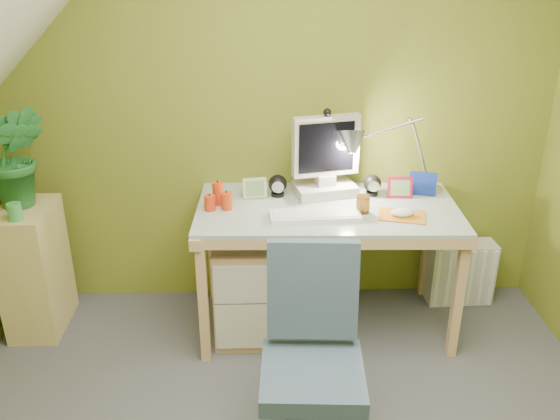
{
  "coord_description": "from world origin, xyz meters",
  "views": [
    {
      "loc": [
        -0.08,
        -1.73,
        2.07
      ],
      "look_at": [
        0.0,
        1.0,
        0.85
      ],
      "focal_mm": 38.0,
      "sensor_mm": 36.0,
      "label": 1
    }
  ],
  "objects_px": {
    "side_ledge": "(35,269)",
    "radiator": "(460,272)",
    "desk": "(325,267)",
    "potted_plant": "(17,157)",
    "monitor": "(326,147)",
    "desk_lamp": "(407,138)",
    "task_chair": "(312,375)"
  },
  "relations": [
    {
      "from": "desk",
      "to": "task_chair",
      "type": "bearing_deg",
      "value": -97.38
    },
    {
      "from": "monitor",
      "to": "potted_plant",
      "type": "xyz_separation_m",
      "value": [
        -1.67,
        -0.09,
        -0.01
      ]
    },
    {
      "from": "desk",
      "to": "monitor",
      "type": "xyz_separation_m",
      "value": [
        -0.0,
        0.18,
        0.66
      ]
    },
    {
      "from": "desk",
      "to": "monitor",
      "type": "bearing_deg",
      "value": 91.49
    },
    {
      "from": "task_chair",
      "to": "side_ledge",
      "type": "bearing_deg",
      "value": 148.6
    },
    {
      "from": "side_ledge",
      "to": "task_chair",
      "type": "height_order",
      "value": "task_chair"
    },
    {
      "from": "side_ledge",
      "to": "task_chair",
      "type": "relative_size",
      "value": 0.86
    },
    {
      "from": "monitor",
      "to": "task_chair",
      "type": "distance_m",
      "value": 1.33
    },
    {
      "from": "potted_plant",
      "to": "monitor",
      "type": "bearing_deg",
      "value": 3.13
    },
    {
      "from": "task_chair",
      "to": "radiator",
      "type": "relative_size",
      "value": 2.19
    },
    {
      "from": "side_ledge",
      "to": "desk",
      "type": "bearing_deg",
      "value": -1.34
    },
    {
      "from": "desk_lamp",
      "to": "potted_plant",
      "type": "relative_size",
      "value": 1.17
    },
    {
      "from": "desk",
      "to": "desk_lamp",
      "type": "distance_m",
      "value": 0.86
    },
    {
      "from": "radiator",
      "to": "desk",
      "type": "bearing_deg",
      "value": -167.83
    },
    {
      "from": "desk_lamp",
      "to": "task_chair",
      "type": "height_order",
      "value": "desk_lamp"
    },
    {
      "from": "side_ledge",
      "to": "radiator",
      "type": "distance_m",
      "value": 2.56
    },
    {
      "from": "desk",
      "to": "radiator",
      "type": "bearing_deg",
      "value": 16.2
    },
    {
      "from": "desk_lamp",
      "to": "potted_plant",
      "type": "bearing_deg",
      "value": 173.54
    },
    {
      "from": "side_ledge",
      "to": "radiator",
      "type": "bearing_deg",
      "value": 4.3
    },
    {
      "from": "desk",
      "to": "potted_plant",
      "type": "bearing_deg",
      "value": 178.43
    },
    {
      "from": "desk_lamp",
      "to": "side_ledge",
      "type": "bearing_deg",
      "value": 174.89
    },
    {
      "from": "desk_lamp",
      "to": "side_ledge",
      "type": "relative_size",
      "value": 0.87
    },
    {
      "from": "potted_plant",
      "to": "radiator",
      "type": "distance_m",
      "value": 2.68
    },
    {
      "from": "desk_lamp",
      "to": "potted_plant",
      "type": "xyz_separation_m",
      "value": [
        -2.12,
        -0.09,
        -0.06
      ]
    },
    {
      "from": "side_ledge",
      "to": "radiator",
      "type": "xyz_separation_m",
      "value": [
        2.54,
        0.19,
        -0.18
      ]
    },
    {
      "from": "desk",
      "to": "side_ledge",
      "type": "height_order",
      "value": "desk"
    },
    {
      "from": "side_ledge",
      "to": "potted_plant",
      "type": "height_order",
      "value": "potted_plant"
    },
    {
      "from": "potted_plant",
      "to": "radiator",
      "type": "xyz_separation_m",
      "value": [
        2.54,
        0.14,
        -0.84
      ]
    },
    {
      "from": "potted_plant",
      "to": "radiator",
      "type": "height_order",
      "value": "potted_plant"
    },
    {
      "from": "desk",
      "to": "side_ledge",
      "type": "distance_m",
      "value": 1.67
    },
    {
      "from": "desk",
      "to": "side_ledge",
      "type": "bearing_deg",
      "value": -179.85
    },
    {
      "from": "desk_lamp",
      "to": "radiator",
      "type": "height_order",
      "value": "desk_lamp"
    }
  ]
}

